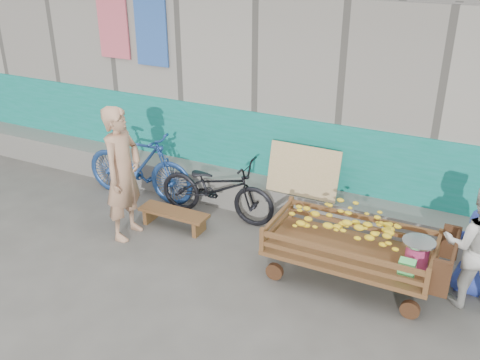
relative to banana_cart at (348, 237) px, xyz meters
The scene contains 9 objects.
ground 1.81m from the banana_cart, 137.26° to the right, with size 80.00×80.00×0.00m, color #4C4A45.
building_wall 3.27m from the banana_cart, 113.42° to the left, with size 12.00×3.50×3.00m.
banana_cart is the anchor object (origin of this frame).
bench 2.52m from the banana_cart, behind, with size 1.00×0.30×0.25m.
vendor_man 2.96m from the banana_cart, behind, with size 0.66×0.43×1.81m, color tan.
woman 1.35m from the banana_cart, ahead, with size 0.70×0.54×1.44m, color silver.
child 1.40m from the banana_cart, 18.33° to the left, with size 0.51×0.33×1.04m, color #3147B9.
bicycle_dark 2.21m from the banana_cart, 161.69° to the left, with size 0.61×1.74×0.92m, color black.
bicycle_blue 3.50m from the banana_cart, 168.58° to the left, with size 0.52×1.83×1.10m, color navy.
Camera 1 is at (2.50, -4.07, 3.75)m, focal length 40.00 mm.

